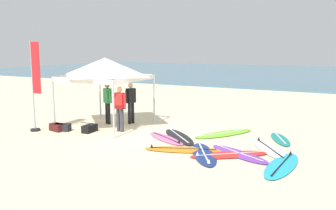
% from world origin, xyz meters
% --- Properties ---
extents(ground_plane, '(80.00, 80.00, 0.00)m').
position_xyz_m(ground_plane, '(0.00, 0.00, 0.00)').
color(ground_plane, beige).
extents(sea, '(80.00, 36.00, 0.10)m').
position_xyz_m(sea, '(0.00, 33.93, 0.05)').
color(sea, teal).
rests_on(sea, ground).
extents(canopy_tent, '(2.93, 2.93, 2.75)m').
position_xyz_m(canopy_tent, '(-2.28, 0.61, 2.39)').
color(canopy_tent, '#B7B7BC').
rests_on(canopy_tent, ground).
extents(surfboard_red, '(2.31, 2.03, 0.19)m').
position_xyz_m(surfboard_red, '(3.38, -0.89, 0.04)').
color(surfboard_red, red).
rests_on(surfboard_red, ground).
extents(surfboard_teal, '(1.20, 1.90, 0.19)m').
position_xyz_m(surfboard_teal, '(4.34, 1.67, 0.04)').
color(surfboard_teal, '#19847F').
rests_on(surfboard_teal, ground).
extents(surfboard_pink, '(2.04, 1.53, 0.19)m').
position_xyz_m(surfboard_pink, '(0.83, -0.11, 0.04)').
color(surfboard_pink, pink).
rests_on(surfboard_pink, ground).
extents(surfboard_lime, '(1.93, 2.56, 0.19)m').
position_xyz_m(surfboard_lime, '(2.36, 1.51, 0.04)').
color(surfboard_lime, '#7AD12D').
rests_on(surfboard_lime, ground).
extents(surfboard_cyan, '(0.81, 2.52, 0.19)m').
position_xyz_m(surfboard_cyan, '(4.92, -1.16, 0.04)').
color(surfboard_cyan, '#23B2CC').
rests_on(surfboard_cyan, ground).
extents(surfboard_orange, '(2.46, 1.44, 0.19)m').
position_xyz_m(surfboard_orange, '(1.92, -1.06, 0.04)').
color(surfboard_orange, orange).
rests_on(surfboard_orange, ground).
extents(surfboard_black, '(2.18, 2.21, 0.19)m').
position_xyz_m(surfboard_black, '(1.10, 0.35, 0.04)').
color(surfboard_black, black).
rests_on(surfboard_black, ground).
extents(surfboard_white, '(1.83, 2.29, 0.19)m').
position_xyz_m(surfboard_white, '(4.29, 0.24, 0.04)').
color(surfboard_white, white).
rests_on(surfboard_white, ground).
extents(surfboard_navy, '(1.76, 2.39, 0.19)m').
position_xyz_m(surfboard_navy, '(2.67, -1.18, 0.04)').
color(surfboard_navy, navy).
rests_on(surfboard_navy, ground).
extents(surfboard_purple, '(2.27, 1.66, 0.19)m').
position_xyz_m(surfboard_purple, '(3.59, -0.68, 0.04)').
color(surfboard_purple, purple).
rests_on(surfboard_purple, ground).
extents(person_black, '(0.31, 0.53, 1.71)m').
position_xyz_m(person_black, '(-1.70, 1.54, 0.99)').
color(person_black, black).
rests_on(person_black, ground).
extents(person_red, '(0.55, 0.24, 1.71)m').
position_xyz_m(person_red, '(-1.26, 0.13, 0.99)').
color(person_red, '#383842').
rests_on(person_red, ground).
extents(person_green, '(0.50, 0.36, 1.71)m').
position_xyz_m(person_green, '(-2.54, 1.07, 0.99)').
color(person_green, black).
rests_on(person_green, ground).
extents(banner_flag, '(0.60, 0.36, 3.40)m').
position_xyz_m(banner_flag, '(-4.08, -1.29, 1.57)').
color(banner_flag, '#99999E').
rests_on(banner_flag, ground).
extents(gear_bag_near_tent, '(0.34, 0.61, 0.28)m').
position_xyz_m(gear_bag_near_tent, '(-2.22, -0.49, 0.14)').
color(gear_bag_near_tent, black).
rests_on(gear_bag_near_tent, ground).
extents(gear_bag_by_pole, '(0.65, 0.44, 0.28)m').
position_xyz_m(gear_bag_by_pole, '(-3.45, -0.91, 0.14)').
color(gear_bag_by_pole, '#4C1919').
rests_on(gear_bag_by_pole, ground).
extents(gear_bag_on_sand, '(0.67, 0.49, 0.28)m').
position_xyz_m(gear_bag_on_sand, '(-3.27, -0.82, 0.14)').
color(gear_bag_on_sand, '#232328').
rests_on(gear_bag_on_sand, ground).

